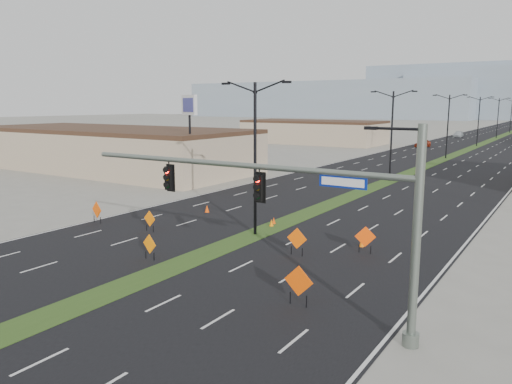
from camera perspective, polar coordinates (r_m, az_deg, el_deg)
The scene contains 27 objects.
ground at distance 24.81m, azimuth -15.65°, elevation -10.73°, with size 600.00×600.00×0.00m, color gray.
road_surface at distance 116.82m, azimuth 24.21°, elevation 4.94°, with size 25.00×400.00×0.02m, color black.
median_strip at distance 116.82m, azimuth 24.21°, elevation 4.94°, with size 2.00×400.00×0.04m, color #2E4B1A.
building_sw_near at distance 69.62m, azimuth -16.47°, elevation 4.59°, with size 40.00×16.00×5.00m, color tan.
building_sw_far at distance 111.96m, azimuth 6.57°, elevation 6.73°, with size 30.00×14.00×4.50m, color tan.
mesa_west at distance 325.67m, azimuth 8.03°, elevation 10.39°, with size 180.00×50.00×22.00m, color #8799A8.
mesa_backdrop at distance 338.60m, azimuth 25.24°, elevation 10.38°, with size 140.00×50.00×32.00m, color #8799A8.
signal_mast at distance 19.79m, azimuth 4.91°, elevation -1.22°, with size 16.30×0.60×8.00m.
streetlight_0 at distance 32.54m, azimuth -0.10°, elevation 4.37°, with size 5.15×0.24×10.02m.
streetlight_1 at distance 57.99m, azimuth 15.24°, elevation 6.53°, with size 5.15×0.24×10.02m.
streetlight_2 at distance 85.06m, azimuth 21.08°, elevation 7.23°, with size 5.15×0.24×10.02m.
streetlight_3 at distance 112.59m, azimuth 24.09°, elevation 7.56°, with size 5.15×0.24×10.02m.
streetlight_4 at distance 140.30m, azimuth 25.92°, elevation 7.75°, with size 5.15×0.24×10.02m.
streetlight_5 at distance 168.11m, azimuth 27.14°, elevation 7.88°, with size 5.15×0.24×10.02m.
car_left at distance 105.75m, azimuth 18.53°, elevation 5.30°, with size 1.89×4.71×1.60m, color #9B2810.
car_far at distance 140.82m, azimuth 22.12°, elevation 6.12°, with size 2.11×5.19×1.51m, color silver.
construction_sign_0 at distance 38.27m, azimuth -17.73°, elevation -2.02°, with size 1.21×0.24×1.62m.
construction_sign_1 at distance 28.66m, azimuth -12.07°, elevation -5.94°, with size 1.10×0.19×1.47m.
construction_sign_2 at distance 34.84m, azimuth -12.06°, elevation -3.09°, with size 1.10×0.14×1.46m.
construction_sign_3 at distance 28.84m, azimuth 4.70°, elevation -5.42°, with size 1.23×0.11×1.64m.
construction_sign_4 at distance 21.87m, azimuth 4.89°, elevation -10.24°, with size 1.36×0.10×1.82m.
construction_sign_5 at distance 29.83m, azimuth 12.39°, elevation -5.12°, with size 1.14×0.52×1.63m.
cone_0 at distance 35.56m, azimuth 1.77°, elevation -3.56°, with size 0.33×0.33×0.55m, color orange.
cone_1 at distance 36.26m, azimuth 2.04°, elevation -3.31°, with size 0.32×0.32×0.53m, color #F04A05.
cone_2 at distance 31.33m, azimuth 11.99°, elevation -5.67°, with size 0.33×0.33×0.55m, color #FF6E05.
cone_3 at distance 40.35m, azimuth -5.62°, elevation -1.92°, with size 0.36×0.36×0.60m, color #FF4A05.
pole_sign_west at distance 53.43m, azimuth -7.63°, elevation 9.07°, with size 2.97×1.62×9.55m.
Camera 1 is at (17.63, -15.15, 8.66)m, focal length 35.00 mm.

